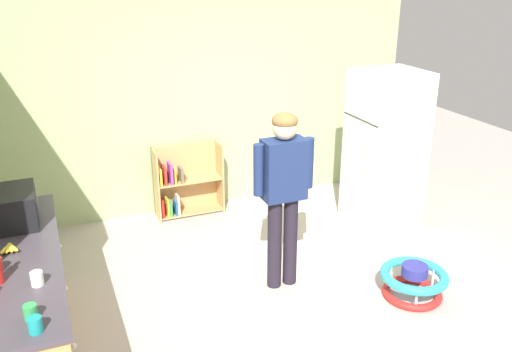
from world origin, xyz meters
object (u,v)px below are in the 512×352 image
(banana_bunch, at_px, (9,248))
(bookshelf, at_px, (184,184))
(teal_cup, at_px, (35,325))
(green_cup, at_px, (31,312))
(kitchen_counter, at_px, (23,310))
(microwave, at_px, (12,207))
(baby_walker, at_px, (413,281))
(standing_person, at_px, (284,184))
(white_cup, at_px, (37,279))
(refrigerator, at_px, (385,150))

(banana_bunch, bearing_deg, bookshelf, 48.33)
(teal_cup, bearing_deg, green_cup, 99.18)
(kitchen_counter, relative_size, bookshelf, 2.55)
(kitchen_counter, distance_m, microwave, 0.82)
(baby_walker, bearing_deg, banana_bunch, 171.39)
(baby_walker, distance_m, teal_cup, 3.25)
(teal_cup, bearing_deg, microwave, 94.56)
(kitchen_counter, height_order, green_cup, green_cup)
(bookshelf, relative_size, standing_person, 0.51)
(teal_cup, distance_m, green_cup, 0.14)
(baby_walker, distance_m, green_cup, 3.25)
(white_cup, bearing_deg, green_cup, -96.77)
(standing_person, relative_size, baby_walker, 2.76)
(bookshelf, height_order, banana_bunch, banana_bunch)
(refrigerator, xyz_separation_m, standing_person, (-1.62, -0.78, 0.13))
(kitchen_counter, distance_m, teal_cup, 1.09)
(bookshelf, xyz_separation_m, microwave, (-1.78, -1.55, 0.67))
(teal_cup, bearing_deg, standing_person, 29.93)
(teal_cup, bearing_deg, white_cup, 87.49)
(bookshelf, distance_m, standing_person, 2.03)
(white_cup, xyz_separation_m, green_cup, (-0.04, -0.37, 0.00))
(bookshelf, bearing_deg, teal_cup, -118.24)
(refrigerator, xyz_separation_m, teal_cup, (-3.71, -1.98, 0.06))
(microwave, distance_m, teal_cup, 1.53)
(microwave, height_order, green_cup, microwave)
(microwave, bearing_deg, bookshelf, 41.18)
(refrigerator, height_order, green_cup, refrigerator)
(banana_bunch, bearing_deg, green_cup, -81.85)
(refrigerator, relative_size, microwave, 3.71)
(refrigerator, bearing_deg, kitchen_counter, -165.09)
(standing_person, distance_m, teal_cup, 2.41)
(microwave, xyz_separation_m, teal_cup, (0.12, -1.53, -0.09))
(baby_walker, bearing_deg, microwave, 163.26)
(bookshelf, relative_size, baby_walker, 1.41)
(teal_cup, relative_size, green_cup, 1.00)
(refrigerator, distance_m, banana_bunch, 3.97)
(baby_walker, bearing_deg, teal_cup, -169.82)
(refrigerator, height_order, microwave, refrigerator)
(kitchen_counter, xyz_separation_m, teal_cup, (0.13, -0.96, 0.50))
(baby_walker, xyz_separation_m, white_cup, (-3.08, -0.05, 0.79))
(standing_person, distance_m, baby_walker, 1.48)
(refrigerator, relative_size, green_cup, 18.74)
(refrigerator, relative_size, teal_cup, 18.74)
(microwave, height_order, banana_bunch, microwave)
(baby_walker, bearing_deg, bookshelf, 119.85)
(kitchen_counter, bearing_deg, refrigerator, 14.91)
(banana_bunch, bearing_deg, white_cup, -72.10)
(baby_walker, relative_size, banana_bunch, 3.82)
(refrigerator, height_order, standing_person, refrigerator)
(kitchen_counter, distance_m, bookshelf, 2.77)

